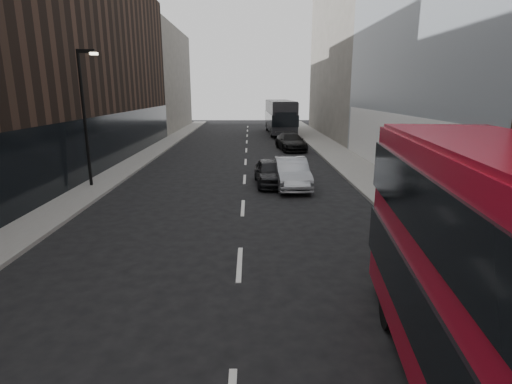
{
  "coord_description": "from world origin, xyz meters",
  "views": [
    {
      "loc": [
        0.33,
        -3.23,
        5.11
      ],
      "look_at": [
        0.49,
        7.05,
        2.5
      ],
      "focal_mm": 28.0,
      "sensor_mm": 36.0,
      "label": 1
    }
  ],
  "objects_px": {
    "grey_bus": "(280,116)",
    "car_a": "(271,172)",
    "car_b": "(291,173)",
    "street_lamp": "(85,109)",
    "car_c": "(291,142)"
  },
  "relations": [
    {
      "from": "grey_bus",
      "to": "car_a",
      "type": "bearing_deg",
      "value": -96.5
    },
    {
      "from": "car_a",
      "to": "car_b",
      "type": "bearing_deg",
      "value": -31.85
    },
    {
      "from": "street_lamp",
      "to": "grey_bus",
      "type": "height_order",
      "value": "street_lamp"
    },
    {
      "from": "street_lamp",
      "to": "grey_bus",
      "type": "xyz_separation_m",
      "value": [
        12.22,
        28.02,
        -2.03
      ]
    },
    {
      "from": "car_b",
      "to": "car_c",
      "type": "relative_size",
      "value": 0.93
    },
    {
      "from": "grey_bus",
      "to": "street_lamp",
      "type": "bearing_deg",
      "value": -114.82
    },
    {
      "from": "car_a",
      "to": "car_b",
      "type": "distance_m",
      "value": 1.24
    },
    {
      "from": "car_b",
      "to": "street_lamp",
      "type": "bearing_deg",
      "value": 178.2
    },
    {
      "from": "car_c",
      "to": "car_a",
      "type": "bearing_deg",
      "value": -107.8
    },
    {
      "from": "grey_bus",
      "to": "car_c",
      "type": "xyz_separation_m",
      "value": [
        -0.05,
        -13.88,
        -1.4
      ]
    },
    {
      "from": "car_c",
      "to": "car_b",
      "type": "bearing_deg",
      "value": -103.07
    },
    {
      "from": "car_a",
      "to": "car_b",
      "type": "relative_size",
      "value": 0.87
    },
    {
      "from": "grey_bus",
      "to": "car_c",
      "type": "bearing_deg",
      "value": -91.46
    },
    {
      "from": "car_a",
      "to": "car_c",
      "type": "distance_m",
      "value": 13.77
    },
    {
      "from": "grey_bus",
      "to": "car_b",
      "type": "bearing_deg",
      "value": -94.18
    }
  ]
}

